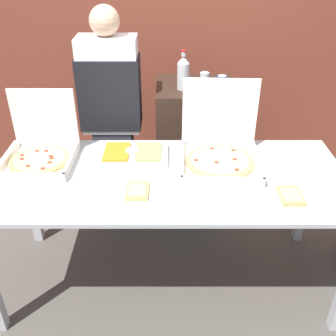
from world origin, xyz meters
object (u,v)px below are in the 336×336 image
object	(u,v)px
paper_plate_front_right	(291,196)
soda_can_silver	(204,81)
pizza_box_near_left	(41,150)
veggie_tray	(133,154)
paper_plate_front_left	(137,191)
soda_can_colored	(221,84)
soda_bottle	(183,73)
person_server_vest	(111,111)
pizza_box_near_right	(220,149)

from	to	relation	value
paper_plate_front_right	soda_can_silver	world-z (taller)	soda_can_silver
pizza_box_near_left	paper_plate_front_right	xyz separation A→B (m)	(1.42, -0.40, -0.06)
veggie_tray	soda_can_silver	xyz separation A→B (m)	(0.48, 0.61, 0.27)
paper_plate_front_left	soda_can_colored	distance (m)	1.11
veggie_tray	soda_bottle	world-z (taller)	soda_bottle
pizza_box_near_left	paper_plate_front_right	distance (m)	1.48
paper_plate_front_right	paper_plate_front_left	bearing A→B (deg)	176.61
paper_plate_front_left	person_server_vest	world-z (taller)	person_server_vest
pizza_box_near_right	paper_plate_front_right	bearing A→B (deg)	-47.41
pizza_box_near_right	soda_can_silver	world-z (taller)	pizza_box_near_right
paper_plate_front_right	soda_can_colored	world-z (taller)	soda_can_colored
soda_can_colored	soda_bottle	bearing A→B (deg)	164.89
pizza_box_near_left	paper_plate_front_right	bearing A→B (deg)	-15.35
paper_plate_front_left	soda_bottle	world-z (taller)	soda_bottle
person_server_vest	soda_bottle	bearing A→B (deg)	-167.80
soda_can_silver	soda_can_colored	bearing A→B (deg)	-32.05
paper_plate_front_right	soda_can_silver	size ratio (longest dim) A/B	1.70
pizza_box_near_right	paper_plate_front_left	distance (m)	0.60
paper_plate_front_left	veggie_tray	bearing A→B (deg)	98.02
pizza_box_near_right	pizza_box_near_left	bearing A→B (deg)	-177.52
pizza_box_near_left	soda_can_silver	size ratio (longest dim) A/B	3.41
paper_plate_front_left	paper_plate_front_right	world-z (taller)	same
paper_plate_front_left	soda_bottle	bearing A→B (deg)	74.73
paper_plate_front_left	person_server_vest	distance (m)	0.93
pizza_box_near_right	veggie_tray	world-z (taller)	pizza_box_near_right
soda_bottle	person_server_vest	xyz separation A→B (m)	(-0.52, -0.11, -0.25)
paper_plate_front_right	soda_can_colored	distance (m)	1.05
soda_bottle	paper_plate_front_right	bearing A→B (deg)	-62.82
pizza_box_near_right	paper_plate_front_right	distance (m)	0.53
paper_plate_front_left	paper_plate_front_right	xyz separation A→B (m)	(0.81, -0.05, 0.00)
veggie_tray	paper_plate_front_left	bearing A→B (deg)	-81.98
soda_bottle	soda_can_silver	distance (m)	0.17
pizza_box_near_right	paper_plate_front_left	size ratio (longest dim) A/B	2.09
paper_plate_front_left	person_server_vest	xyz separation A→B (m)	(-0.24, 0.89, 0.09)
soda_bottle	pizza_box_near_left	bearing A→B (deg)	-143.74
soda_can_colored	paper_plate_front_left	bearing A→B (deg)	-120.29
pizza_box_near_right	paper_plate_front_left	xyz separation A→B (m)	(-0.48, -0.35, -0.07)
pizza_box_near_left	veggie_tray	world-z (taller)	pizza_box_near_left
pizza_box_near_left	soda_bottle	bearing A→B (deg)	36.73
soda_can_silver	paper_plate_front_left	bearing A→B (deg)	-113.13
pizza_box_near_right	soda_can_colored	world-z (taller)	pizza_box_near_right
paper_plate_front_left	soda_can_silver	bearing A→B (deg)	66.87
soda_bottle	soda_can_colored	world-z (taller)	soda_bottle
pizza_box_near_left	veggie_tray	distance (m)	0.56
paper_plate_front_left	soda_can_colored	size ratio (longest dim) A/B	1.94
paper_plate_front_left	soda_can_silver	world-z (taller)	soda_can_silver
person_server_vest	pizza_box_near_left	bearing A→B (deg)	55.60
paper_plate_front_left	veggie_tray	distance (m)	0.40
soda_bottle	soda_can_silver	size ratio (longest dim) A/B	2.28
pizza_box_near_right	person_server_vest	size ratio (longest dim) A/B	0.30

